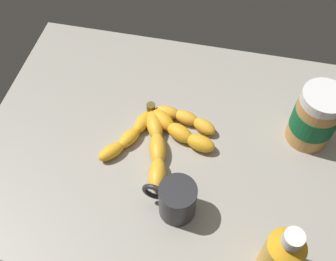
{
  "coord_description": "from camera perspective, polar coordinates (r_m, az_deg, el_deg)",
  "views": [
    {
      "loc": [
        -9.77,
        47.21,
        73.77
      ],
      "look_at": [
        0.25,
        0.59,
        5.27
      ],
      "focal_mm": 42.7,
      "sensor_mm": 36.0,
      "label": 1
    }
  ],
  "objects": [
    {
      "name": "ground_plane",
      "position": [
        0.9,
        0.23,
        -2.51
      ],
      "size": [
        82.59,
        63.77,
        4.75
      ],
      "primitive_type": "cube",
      "color": "gray"
    },
    {
      "name": "banana_bunch",
      "position": [
        0.87,
        -0.64,
        -0.7
      ],
      "size": [
        24.96,
        21.81,
        3.55
      ],
      "color": "gold",
      "rests_on": "ground_plane"
    },
    {
      "name": "peanut_butter_jar",
      "position": [
        0.89,
        20.27,
        1.78
      ],
      "size": [
        9.46,
        9.46,
        14.29
      ],
      "color": "#BF8442",
      "rests_on": "ground_plane"
    },
    {
      "name": "honey_bottle",
      "position": [
        0.73,
        15.95,
        -16.61
      ],
      "size": [
        6.51,
        6.51,
        15.43
      ],
      "color": "orange",
      "rests_on": "ground_plane"
    },
    {
      "name": "coffee_mug",
      "position": [
        0.77,
        1.2,
        -9.88
      ],
      "size": [
        10.83,
        7.23,
        8.58
      ],
      "color": "#262628",
      "rests_on": "ground_plane"
    }
  ]
}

